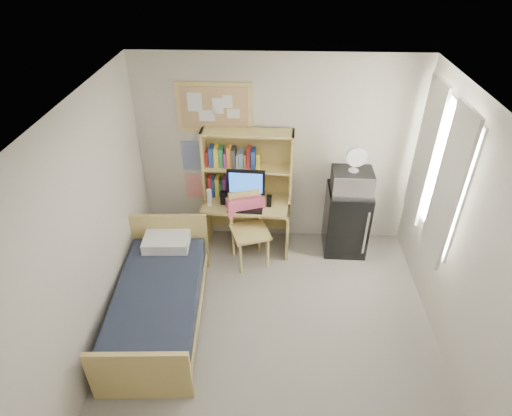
{
  "coord_description": "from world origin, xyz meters",
  "views": [
    {
      "loc": [
        -0.04,
        -2.95,
        3.84
      ],
      "look_at": [
        -0.23,
        1.2,
        1.04
      ],
      "focal_mm": 30.0,
      "sensor_mm": 36.0,
      "label": 1
    }
  ],
  "objects_px": {
    "desk": "(247,224)",
    "speaker_right": "(269,201)",
    "monitor": "(246,188)",
    "microwave": "(352,181)",
    "desk_fan": "(355,160)",
    "bed": "(159,305)",
    "speaker_left": "(223,198)",
    "bulletin_board": "(214,108)",
    "mini_fridge": "(346,220)",
    "desk_chair": "(250,231)"
  },
  "relations": [
    {
      "from": "microwave",
      "to": "desk_fan",
      "type": "relative_size",
      "value": 1.6
    },
    {
      "from": "desk",
      "to": "desk_chair",
      "type": "height_order",
      "value": "desk_chair"
    },
    {
      "from": "bulletin_board",
      "to": "desk_fan",
      "type": "bearing_deg",
      "value": -9.8
    },
    {
      "from": "bed",
      "to": "monitor",
      "type": "relative_size",
      "value": 3.56
    },
    {
      "from": "speaker_left",
      "to": "desk_fan",
      "type": "distance_m",
      "value": 1.75
    },
    {
      "from": "bulletin_board",
      "to": "desk_chair",
      "type": "distance_m",
      "value": 1.62
    },
    {
      "from": "desk",
      "to": "bed",
      "type": "height_order",
      "value": "desk"
    },
    {
      "from": "microwave",
      "to": "mini_fridge",
      "type": "bearing_deg",
      "value": 90.0
    },
    {
      "from": "desk",
      "to": "speaker_right",
      "type": "bearing_deg",
      "value": -11.31
    },
    {
      "from": "monitor",
      "to": "microwave",
      "type": "relative_size",
      "value": 1.02
    },
    {
      "from": "microwave",
      "to": "desk_fan",
      "type": "xyz_separation_m",
      "value": [
        0.0,
        0.0,
        0.3
      ]
    },
    {
      "from": "desk",
      "to": "speaker_left",
      "type": "bearing_deg",
      "value": -168.69
    },
    {
      "from": "monitor",
      "to": "desk_fan",
      "type": "relative_size",
      "value": 1.64
    },
    {
      "from": "monitor",
      "to": "speaker_right",
      "type": "xyz_separation_m",
      "value": [
        0.3,
        -0.02,
        -0.18
      ]
    },
    {
      "from": "speaker_right",
      "to": "microwave",
      "type": "relative_size",
      "value": 0.31
    },
    {
      "from": "desk_chair",
      "to": "bed",
      "type": "bearing_deg",
      "value": -150.88
    },
    {
      "from": "desk",
      "to": "speaker_right",
      "type": "distance_m",
      "value": 0.54
    },
    {
      "from": "desk_chair",
      "to": "desk_fan",
      "type": "height_order",
      "value": "desk_fan"
    },
    {
      "from": "speaker_right",
      "to": "desk_chair",
      "type": "bearing_deg",
      "value": -129.5
    },
    {
      "from": "desk",
      "to": "mini_fridge",
      "type": "xyz_separation_m",
      "value": [
        1.34,
        0.01,
        0.11
      ]
    },
    {
      "from": "bulletin_board",
      "to": "desk",
      "type": "bearing_deg",
      "value": -36.06
    },
    {
      "from": "monitor",
      "to": "desk_fan",
      "type": "bearing_deg",
      "value": 5.21
    },
    {
      "from": "desk",
      "to": "speaker_left",
      "type": "distance_m",
      "value": 0.55
    },
    {
      "from": "speaker_left",
      "to": "mini_fridge",
      "type": "bearing_deg",
      "value": 4.96
    },
    {
      "from": "desk_chair",
      "to": "mini_fridge",
      "type": "xyz_separation_m",
      "value": [
        1.29,
        0.35,
        -0.03
      ]
    },
    {
      "from": "bed",
      "to": "speaker_right",
      "type": "distance_m",
      "value": 1.89
    },
    {
      "from": "bulletin_board",
      "to": "mini_fridge",
      "type": "distance_m",
      "value": 2.29
    },
    {
      "from": "desk_chair",
      "to": "bed",
      "type": "xyz_separation_m",
      "value": [
        -0.96,
        -1.1,
        -0.25
      ]
    },
    {
      "from": "monitor",
      "to": "microwave",
      "type": "bearing_deg",
      "value": 5.21
    },
    {
      "from": "monitor",
      "to": "speaker_left",
      "type": "height_order",
      "value": "monitor"
    },
    {
      "from": "mini_fridge",
      "to": "monitor",
      "type": "distance_m",
      "value": 1.44
    },
    {
      "from": "desk",
      "to": "desk_fan",
      "type": "distance_m",
      "value": 1.7
    },
    {
      "from": "monitor",
      "to": "speaker_right",
      "type": "bearing_deg",
      "value": 0.0
    },
    {
      "from": "speaker_right",
      "to": "desk_fan",
      "type": "xyz_separation_m",
      "value": [
        1.05,
        0.07,
        0.59
      ]
    },
    {
      "from": "bulletin_board",
      "to": "speaker_left",
      "type": "relative_size",
      "value": 5.16
    },
    {
      "from": "desk",
      "to": "speaker_right",
      "type": "relative_size",
      "value": 7.37
    },
    {
      "from": "bed",
      "to": "speaker_left",
      "type": "relative_size",
      "value": 10.12
    },
    {
      "from": "mini_fridge",
      "to": "microwave",
      "type": "height_order",
      "value": "microwave"
    },
    {
      "from": "bed",
      "to": "desk_fan",
      "type": "xyz_separation_m",
      "value": [
        2.25,
        1.42,
        1.14
      ]
    },
    {
      "from": "mini_fridge",
      "to": "speaker_left",
      "type": "bearing_deg",
      "value": -176.99
    },
    {
      "from": "desk_chair",
      "to": "monitor",
      "type": "distance_m",
      "value": 0.56
    },
    {
      "from": "desk_chair",
      "to": "speaker_left",
      "type": "bearing_deg",
      "value": 121.67
    },
    {
      "from": "speaker_left",
      "to": "monitor",
      "type": "bearing_deg",
      "value": 0.0
    },
    {
      "from": "desk",
      "to": "mini_fridge",
      "type": "relative_size",
      "value": 1.23
    },
    {
      "from": "bed",
      "to": "speaker_left",
      "type": "height_order",
      "value": "speaker_left"
    },
    {
      "from": "mini_fridge",
      "to": "speaker_right",
      "type": "distance_m",
      "value": 1.1
    },
    {
      "from": "microwave",
      "to": "desk",
      "type": "bearing_deg",
      "value": -179.28
    },
    {
      "from": "speaker_left",
      "to": "microwave",
      "type": "relative_size",
      "value": 0.36
    },
    {
      "from": "bulletin_board",
      "to": "microwave",
      "type": "bearing_deg",
      "value": -9.8
    },
    {
      "from": "bulletin_board",
      "to": "speaker_left",
      "type": "distance_m",
      "value": 1.16
    }
  ]
}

